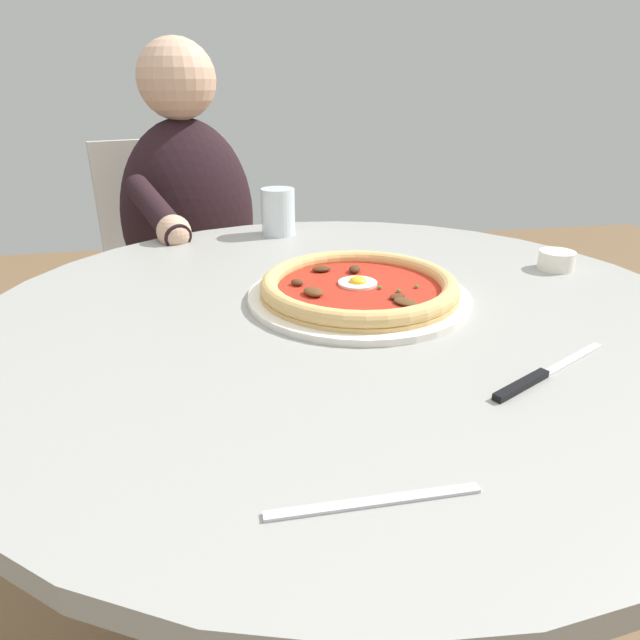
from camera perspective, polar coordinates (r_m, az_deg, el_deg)
The scene contains 8 objects.
dining_table at distance 0.88m, azimuth 2.29°, elevation -8.19°, with size 1.06×1.06×0.72m.
pizza_on_plate at distance 0.83m, azimuth 4.01°, elevation 3.25°, with size 0.33×0.33×0.04m.
water_glass at distance 1.19m, azimuth -4.32°, elevation 10.74°, with size 0.07×0.07×0.10m.
steak_knife at distance 0.66m, azimuth 21.44°, elevation -5.51°, with size 0.11×0.19×0.01m.
ramekin_capers at distance 1.05m, azimuth 23.18°, elevation 5.75°, with size 0.06×0.06×0.03m.
fork_utensil at distance 0.45m, azimuth 5.61°, elevation -18.14°, with size 0.01×0.17×0.00m.
diner_person at distance 1.56m, azimuth -12.63°, elevation 2.92°, with size 0.56×0.41×1.12m.
cafe_chair_diner at distance 1.69m, azimuth -14.17°, elevation 5.51°, with size 0.54×0.54×0.87m.
Camera 1 is at (0.73, -0.17, 1.03)m, focal length 31.06 mm.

